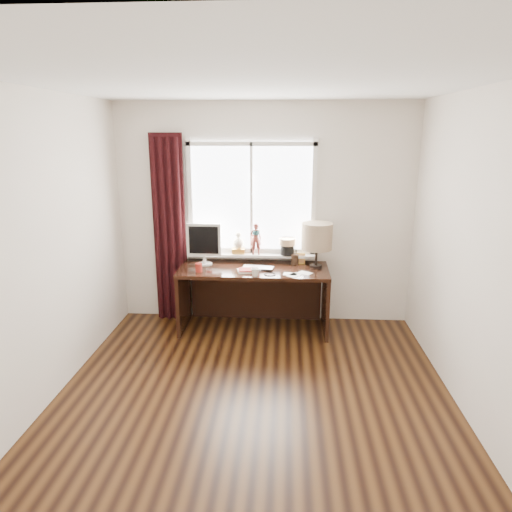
# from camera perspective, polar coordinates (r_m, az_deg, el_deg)

# --- Properties ---
(floor) EXTENTS (3.50, 4.00, 0.00)m
(floor) POSITION_cam_1_polar(r_m,az_deg,el_deg) (4.05, -0.48, -18.67)
(floor) COLOR #482910
(floor) RESTS_ON ground
(ceiling) EXTENTS (3.50, 4.00, 0.00)m
(ceiling) POSITION_cam_1_polar(r_m,az_deg,el_deg) (3.37, -0.58, 21.08)
(ceiling) COLOR white
(ceiling) RESTS_ON wall_back
(wall_back) EXTENTS (3.50, 0.00, 2.60)m
(wall_back) POSITION_cam_1_polar(r_m,az_deg,el_deg) (5.44, 1.05, 5.13)
(wall_back) COLOR beige
(wall_back) RESTS_ON ground
(wall_front) EXTENTS (3.50, 0.00, 2.60)m
(wall_front) POSITION_cam_1_polar(r_m,az_deg,el_deg) (1.67, -5.95, -19.90)
(wall_front) COLOR beige
(wall_front) RESTS_ON ground
(wall_left) EXTENTS (0.00, 4.00, 2.60)m
(wall_left) POSITION_cam_1_polar(r_m,az_deg,el_deg) (4.01, -26.29, -0.16)
(wall_left) COLOR beige
(wall_left) RESTS_ON ground
(wall_right) EXTENTS (0.00, 4.00, 2.60)m
(wall_right) POSITION_cam_1_polar(r_m,az_deg,el_deg) (3.79, 26.90, -1.09)
(wall_right) COLOR beige
(wall_right) RESTS_ON ground
(laptop) EXTENTS (0.38, 0.27, 0.03)m
(laptop) POSITION_cam_1_polar(r_m,az_deg,el_deg) (5.18, 0.28, -1.50)
(laptop) COLOR silver
(laptop) RESTS_ON desk
(mug) EXTENTS (0.12, 0.12, 0.09)m
(mug) POSITION_cam_1_polar(r_m,az_deg,el_deg) (4.92, -0.11, -2.01)
(mug) COLOR white
(mug) RESTS_ON desk
(red_cup) EXTENTS (0.08, 0.08, 0.10)m
(red_cup) POSITION_cam_1_polar(r_m,az_deg,el_deg) (5.10, -7.17, -1.44)
(red_cup) COLOR maroon
(red_cup) RESTS_ON desk
(window) EXTENTS (1.52, 0.22, 1.40)m
(window) POSITION_cam_1_polar(r_m,az_deg,el_deg) (5.39, -0.63, 5.11)
(window) COLOR white
(window) RESTS_ON ground
(curtain) EXTENTS (0.38, 0.09, 2.25)m
(curtain) POSITION_cam_1_polar(r_m,az_deg,el_deg) (5.55, -10.78, 3.13)
(curtain) COLOR black
(curtain) RESTS_ON floor
(desk) EXTENTS (1.70, 0.70, 0.75)m
(desk) POSITION_cam_1_polar(r_m,az_deg,el_deg) (5.38, -0.20, -3.73)
(desk) COLOR black
(desk) RESTS_ON floor
(monitor) EXTENTS (0.40, 0.18, 0.49)m
(monitor) POSITION_cam_1_polar(r_m,az_deg,el_deg) (5.32, -6.53, 1.80)
(monitor) COLOR beige
(monitor) RESTS_ON desk
(notebook_stack) EXTENTS (0.25, 0.21, 0.03)m
(notebook_stack) POSITION_cam_1_polar(r_m,az_deg,el_deg) (5.08, -1.03, -1.81)
(notebook_stack) COLOR beige
(notebook_stack) RESTS_ON desk
(brush_holder) EXTENTS (0.09, 0.09, 0.25)m
(brush_holder) POSITION_cam_1_polar(r_m,az_deg,el_deg) (5.38, 4.87, -0.37)
(brush_holder) COLOR black
(brush_holder) RESTS_ON desk
(icon_frame) EXTENTS (0.10, 0.04, 0.13)m
(icon_frame) POSITION_cam_1_polar(r_m,az_deg,el_deg) (5.40, 5.63, -0.30)
(icon_frame) COLOR gold
(icon_frame) RESTS_ON desk
(table_lamp) EXTENTS (0.35, 0.35, 0.52)m
(table_lamp) POSITION_cam_1_polar(r_m,az_deg,el_deg) (5.19, 7.63, 2.41)
(table_lamp) COLOR black
(table_lamp) RESTS_ON desk
(loose_papers) EXTENTS (0.34, 0.27, 0.00)m
(loose_papers) POSITION_cam_1_polar(r_m,az_deg,el_deg) (5.01, 5.07, -2.26)
(loose_papers) COLOR white
(loose_papers) RESTS_ON desk
(desk_cables) EXTENTS (0.25, 0.47, 0.01)m
(desk_cables) POSITION_cam_1_polar(r_m,az_deg,el_deg) (5.11, 1.45, -1.84)
(desk_cables) COLOR black
(desk_cables) RESTS_ON desk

